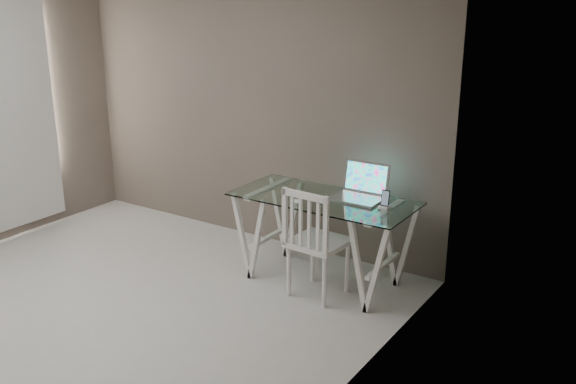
% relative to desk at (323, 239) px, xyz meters
% --- Properties ---
extents(room, '(4.50, 4.52, 2.71)m').
position_rel_desk_xyz_m(room, '(-1.19, -1.68, 1.33)').
color(room, '#B8B5B0').
rests_on(room, ground).
extents(desk, '(1.50, 0.70, 0.75)m').
position_rel_desk_xyz_m(desk, '(0.00, 0.00, 0.00)').
color(desk, silver).
rests_on(desk, ground).
extents(chair, '(0.44, 0.44, 0.92)m').
position_rel_desk_xyz_m(chair, '(0.08, -0.29, 0.12)').
color(chair, white).
rests_on(chair, ground).
extents(laptop, '(0.40, 0.33, 0.28)m').
position_rel_desk_xyz_m(laptop, '(0.25, 0.17, 0.43)').
color(laptop, '#B9B9BE').
rests_on(laptop, desk).
extents(keyboard, '(0.28, 0.12, 0.01)m').
position_rel_desk_xyz_m(keyboard, '(-0.21, -0.03, 0.37)').
color(keyboard, silver).
rests_on(keyboard, desk).
extents(mouse, '(0.11, 0.06, 0.03)m').
position_rel_desk_xyz_m(mouse, '(-0.11, -0.25, 0.38)').
color(mouse, white).
rests_on(mouse, desk).
extents(phone_dock, '(0.08, 0.08, 0.14)m').
position_rel_desk_xyz_m(phone_dock, '(0.52, 0.04, 0.40)').
color(phone_dock, white).
rests_on(phone_dock, desk).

